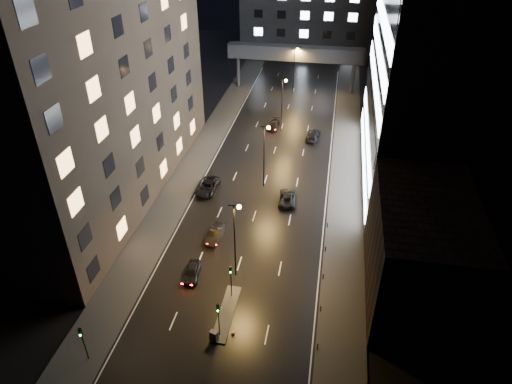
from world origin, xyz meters
The scene contains 25 objects.
ground centered at (0.00, 40.00, 0.00)m, with size 160.00×160.00×0.00m, color black.
sidewalk_left centered at (-12.50, 35.00, 0.07)m, with size 5.00×110.00×0.15m, color #383533.
sidewalk_right centered at (12.50, 35.00, 0.07)m, with size 5.00×110.00×0.15m, color #383533.
building_left centered at (-22.50, 24.00, 20.00)m, with size 15.00×48.00×40.00m, color #2D2319.
building_right_low centered at (20.00, 9.00, 6.00)m, with size 10.00×18.00×12.00m, color black.
building_right_glass centered at (25.00, 36.00, 22.50)m, with size 20.00×36.00×45.00m, color black.
building_far centered at (0.00, 98.00, 12.50)m, with size 34.00×14.00×25.00m, color #333335.
skybridge centered at (0.00, 70.00, 8.34)m, with size 30.00×3.00×10.00m.
median_island centered at (0.30, 2.00, 0.07)m, with size 1.60×8.00×0.15m, color #383533.
traffic_signal_near centered at (0.30, 4.49, 3.09)m, with size 0.28×0.34×4.40m.
traffic_signal_far centered at (0.30, -1.01, 3.09)m, with size 0.28×0.34×4.40m.
traffic_signal_corner centered at (-11.50, -6.01, 2.94)m, with size 0.28×0.34×4.40m.
bollard_row centered at (10.20, 6.50, 0.45)m, with size 0.12×25.12×0.90m.
streetlight_near centered at (0.16, 8.00, 6.50)m, with size 1.45×0.50×10.15m.
streetlight_mid_a centered at (0.16, 28.00, 6.50)m, with size 1.45×0.50×10.15m.
streetlight_mid_b centered at (0.16, 48.00, 6.50)m, with size 1.45×0.50×10.15m.
streetlight_far centered at (0.16, 68.00, 6.50)m, with size 1.45×0.50×10.15m.
car_away_a centered at (-4.97, 6.84, 0.69)m, with size 1.62×4.03×1.37m, color black.
car_away_b centered at (-4.04, 14.18, 0.75)m, with size 1.58×4.53×1.49m, color black.
car_away_c centered at (-8.08, 25.08, 0.79)m, with size 2.61×5.65×1.57m, color black.
car_away_d centered at (-1.50, 48.81, 0.67)m, with size 1.87×4.61×1.34m, color black.
car_toward_a centered at (4.12, 24.39, 0.72)m, with size 2.40×5.20×1.45m, color black.
car_toward_b centered at (6.25, 45.69, 0.77)m, with size 2.17×5.33×1.55m, color black.
utility_cabinet centered at (-0.10, -1.70, 0.75)m, with size 0.79×0.48×1.21m, color #464648.
cone_a centered at (1.61, -0.59, 0.24)m, with size 0.40×0.40×0.49m, color red.
Camera 1 is at (9.45, -30.73, 37.73)m, focal length 32.00 mm.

